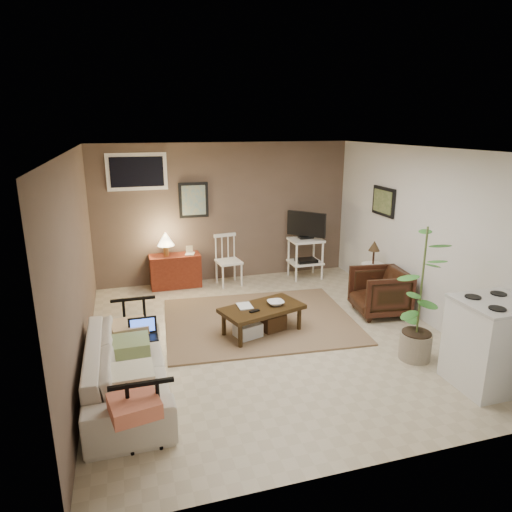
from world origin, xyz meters
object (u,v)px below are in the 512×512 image
object	(u,v)px
spindle_chair	(228,262)
tv_stand	(306,243)
coffee_table	(262,318)
red_console	(175,268)
sofa	(126,358)
armchair	(380,290)
potted_plant	(421,290)
side_table	(373,263)
stove	(491,344)

from	to	relation	value
spindle_chair	tv_stand	world-z (taller)	tv_stand
coffee_table	red_console	xyz separation A→B (m)	(-0.88, 2.18, 0.11)
sofa	coffee_table	bearing A→B (deg)	-61.79
coffee_table	spindle_chair	world-z (taller)	spindle_chair
sofa	armchair	bearing A→B (deg)	-73.05
spindle_chair	red_console	bearing A→B (deg)	171.43
tv_stand	potted_plant	xyz separation A→B (m)	(0.10, -3.16, 0.23)
tv_stand	armchair	bearing A→B (deg)	-77.57
side_table	stove	bearing A→B (deg)	-92.76
red_console	armchair	size ratio (longest dim) A/B	1.33
stove	potted_plant	bearing A→B (deg)	119.33
spindle_chair	armchair	size ratio (longest dim) A/B	1.18
coffee_table	tv_stand	distance (m)	2.51
potted_plant	coffee_table	bearing A→B (deg)	143.25
stove	red_console	bearing A→B (deg)	124.90
coffee_table	stove	bearing A→B (deg)	-43.72
sofa	spindle_chair	world-z (taller)	spindle_chair
coffee_table	sofa	size ratio (longest dim) A/B	0.59
armchair	stove	distance (m)	2.03
spindle_chair	side_table	xyz separation A→B (m)	(2.03, -1.30, 0.18)
sofa	side_table	distance (m)	4.15
side_table	coffee_table	bearing A→B (deg)	-160.11
spindle_chair	side_table	size ratio (longest dim) A/B	0.92
side_table	tv_stand	bearing A→B (deg)	116.16
coffee_table	spindle_chair	xyz separation A→B (m)	(0.03, 2.05, 0.18)
tv_stand	side_table	xyz separation A→B (m)	(0.62, -1.26, -0.05)
spindle_chair	side_table	distance (m)	2.42
sofa	potted_plant	distance (m)	3.32
side_table	potted_plant	distance (m)	1.99
side_table	armchair	xyz separation A→B (m)	(-0.21, -0.58, -0.22)
coffee_table	potted_plant	world-z (taller)	potted_plant
spindle_chair	armchair	distance (m)	2.62
tv_stand	potted_plant	size ratio (longest dim) A/B	0.74
potted_plant	stove	size ratio (longest dim) A/B	1.69
side_table	armchair	world-z (taller)	side_table
sofa	tv_stand	size ratio (longest dim) A/B	1.65
spindle_chair	stove	xyz separation A→B (m)	(1.91, -3.90, 0.07)
tv_stand	stove	world-z (taller)	tv_stand
tv_stand	stove	distance (m)	3.90
sofa	potted_plant	xyz separation A→B (m)	(3.28, -0.23, 0.48)
coffee_table	side_table	size ratio (longest dim) A/B	1.25
sofa	stove	distance (m)	3.79
coffee_table	sofa	xyz separation A→B (m)	(-1.73, -0.93, 0.16)
coffee_table	armchair	distance (m)	1.87
tv_stand	stove	xyz separation A→B (m)	(0.49, -3.86, -0.16)
tv_stand	side_table	size ratio (longest dim) A/B	1.27
red_console	tv_stand	world-z (taller)	tv_stand
spindle_chair	stove	size ratio (longest dim) A/B	0.91
red_console	potted_plant	size ratio (longest dim) A/B	0.60
tv_stand	stove	size ratio (longest dim) A/B	1.25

